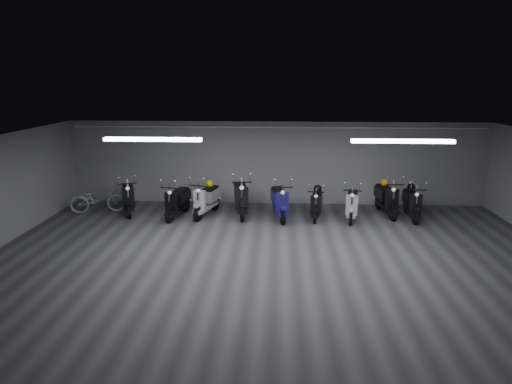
# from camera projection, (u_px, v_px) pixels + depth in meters

# --- Properties ---
(floor) EXTENTS (14.00, 10.00, 0.01)m
(floor) POSITION_uv_depth(u_px,v_px,m) (274.00, 263.00, 10.07)
(floor) COLOR #3E3E41
(floor) RESTS_ON ground
(ceiling) EXTENTS (14.00, 10.00, 0.01)m
(ceiling) POSITION_uv_depth(u_px,v_px,m) (275.00, 144.00, 9.36)
(ceiling) COLOR gray
(ceiling) RESTS_ON ground
(back_wall) EXTENTS (14.00, 0.01, 2.80)m
(back_wall) POSITION_uv_depth(u_px,v_px,m) (276.00, 163.00, 14.55)
(back_wall) COLOR gray
(back_wall) RESTS_ON ground
(front_wall) EXTENTS (14.00, 0.01, 2.80)m
(front_wall) POSITION_uv_depth(u_px,v_px,m) (270.00, 331.00, 4.88)
(front_wall) COLOR gray
(front_wall) RESTS_ON ground
(fluor_strip_left) EXTENTS (2.40, 0.18, 0.08)m
(fluor_strip_left) POSITION_uv_depth(u_px,v_px,m) (153.00, 139.00, 10.49)
(fluor_strip_left) COLOR white
(fluor_strip_left) RESTS_ON ceiling
(fluor_strip_right) EXTENTS (2.40, 0.18, 0.08)m
(fluor_strip_right) POSITION_uv_depth(u_px,v_px,m) (403.00, 141.00, 10.19)
(fluor_strip_right) COLOR white
(fluor_strip_right) RESTS_ON ceiling
(conduit) EXTENTS (13.60, 0.05, 0.05)m
(conduit) POSITION_uv_depth(u_px,v_px,m) (277.00, 127.00, 14.15)
(conduit) COLOR white
(conduit) RESTS_ON back_wall
(scooter_0) EXTENTS (1.19, 1.92, 1.36)m
(scooter_0) POSITION_uv_depth(u_px,v_px,m) (128.00, 192.00, 13.67)
(scooter_0) COLOR black
(scooter_0) RESTS_ON floor
(scooter_1) EXTENTS (0.94, 1.88, 1.34)m
(scooter_1) POSITION_uv_depth(u_px,v_px,m) (177.00, 196.00, 13.25)
(scooter_1) COLOR black
(scooter_1) RESTS_ON floor
(scooter_2) EXTENTS (1.11, 1.93, 1.37)m
(scooter_2) POSITION_uv_depth(u_px,v_px,m) (206.00, 194.00, 13.40)
(scooter_2) COLOR silver
(scooter_2) RESTS_ON floor
(scooter_3) EXTENTS (0.95, 2.08, 1.50)m
(scooter_3) POSITION_uv_depth(u_px,v_px,m) (241.00, 192.00, 13.45)
(scooter_3) COLOR black
(scooter_3) RESTS_ON floor
(scooter_4) EXTENTS (0.92, 1.95, 1.40)m
(scooter_4) POSITION_uv_depth(u_px,v_px,m) (280.00, 196.00, 13.14)
(scooter_4) COLOR navy
(scooter_4) RESTS_ON floor
(scooter_5) EXTENTS (0.77, 1.67, 1.20)m
(scooter_5) POSITION_uv_depth(u_px,v_px,m) (317.00, 199.00, 13.17)
(scooter_5) COLOR black
(scooter_5) RESTS_ON floor
(scooter_6) EXTENTS (0.90, 1.81, 1.29)m
(scooter_6) POSITION_uv_depth(u_px,v_px,m) (352.00, 199.00, 13.05)
(scooter_6) COLOR #B7B6BB
(scooter_6) RESTS_ON floor
(scooter_7) EXTENTS (0.82, 1.93, 1.40)m
(scooter_7) POSITION_uv_depth(u_px,v_px,m) (387.00, 193.00, 13.46)
(scooter_7) COLOR black
(scooter_7) RESTS_ON floor
(scooter_8) EXTENTS (0.69, 1.78, 1.30)m
(scooter_8) POSITION_uv_depth(u_px,v_px,m) (412.00, 198.00, 13.12)
(scooter_8) COLOR black
(scooter_8) RESTS_ON floor
(bicycle) EXTENTS (1.79, 1.00, 1.10)m
(bicycle) POSITION_uv_depth(u_px,v_px,m) (98.00, 196.00, 13.75)
(bicycle) COLOR silver
(bicycle) RESTS_ON floor
(helmet_0) EXTENTS (0.25, 0.25, 0.25)m
(helmet_0) POSITION_uv_depth(u_px,v_px,m) (411.00, 187.00, 13.28)
(helmet_0) COLOR black
(helmet_0) RESTS_ON scooter_8
(helmet_1) EXTENTS (0.23, 0.23, 0.23)m
(helmet_1) POSITION_uv_depth(u_px,v_px,m) (385.00, 183.00, 13.64)
(helmet_1) COLOR #F7A40E
(helmet_1) RESTS_ON scooter_7
(helmet_2) EXTENTS (0.24, 0.24, 0.24)m
(helmet_2) POSITION_uv_depth(u_px,v_px,m) (210.00, 184.00, 13.55)
(helmet_2) COLOR #BDBF0B
(helmet_2) RESTS_ON scooter_2
(helmet_3) EXTENTS (0.26, 0.26, 0.26)m
(helmet_3) POSITION_uv_depth(u_px,v_px,m) (318.00, 189.00, 13.31)
(helmet_3) COLOR black
(helmet_3) RESTS_ON scooter_5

